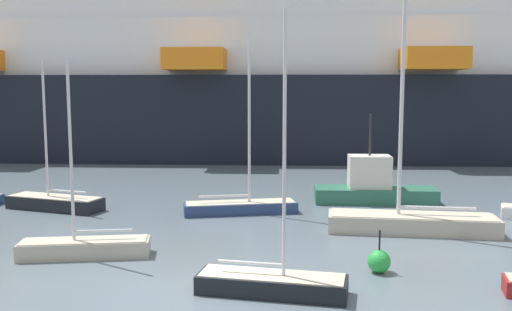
% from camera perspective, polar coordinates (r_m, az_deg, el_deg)
% --- Properties ---
extents(ground_plane, '(600.00, 600.00, 0.00)m').
position_cam_1_polar(ground_plane, '(17.09, -3.93, -13.76)').
color(ground_plane, slate).
extents(sailboat_0, '(7.08, 2.26, 12.61)m').
position_cam_1_polar(sailboat_0, '(24.38, 15.73, -6.26)').
color(sailboat_0, '#BCB29E').
rests_on(sailboat_0, ground_plane).
extents(sailboat_1, '(5.21, 2.70, 7.41)m').
position_cam_1_polar(sailboat_1, '(29.63, -20.03, -4.48)').
color(sailboat_1, black).
rests_on(sailboat_1, ground_plane).
extents(sailboat_3, '(5.64, 2.57, 8.70)m').
position_cam_1_polar(sailboat_3, '(27.04, -1.60, -5.08)').
color(sailboat_3, navy).
rests_on(sailboat_3, ground_plane).
extents(sailboat_4, '(4.55, 1.85, 8.25)m').
position_cam_1_polar(sailboat_4, '(16.69, 1.66, -12.78)').
color(sailboat_4, black).
rests_on(sailboat_4, ground_plane).
extents(sailboat_7, '(4.72, 1.97, 7.10)m').
position_cam_1_polar(sailboat_7, '(21.11, -17.25, -8.89)').
color(sailboat_7, '#BCB29E').
rests_on(sailboat_7, ground_plane).
extents(fishing_boat_0, '(6.41, 2.05, 4.77)m').
position_cam_1_polar(fishing_boat_0, '(30.14, 11.96, -3.15)').
color(fishing_boat_0, '#2D6B51').
rests_on(fishing_boat_0, ground_plane).
extents(channel_buoy_1, '(0.76, 0.76, 1.43)m').
position_cam_1_polar(channel_buoy_1, '(18.94, 12.57, -10.60)').
color(channel_buoy_1, green).
rests_on(channel_buoy_1, ground_plane).
extents(cruise_ship, '(130.76, 23.07, 23.07)m').
position_cam_1_polar(cruise_ship, '(53.17, -4.87, 8.29)').
color(cruise_ship, black).
rests_on(cruise_ship, ground_plane).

